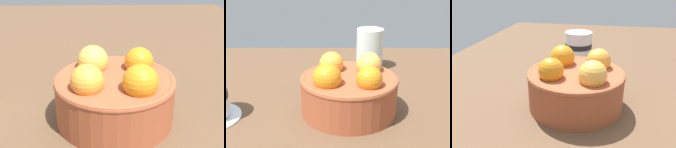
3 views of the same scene
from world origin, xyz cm
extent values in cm
cube|color=brown|center=(0.00, 0.00, -1.87)|extent=(152.28, 80.96, 3.73)
cylinder|color=#9E4C2D|center=(0.00, 0.00, 3.31)|extent=(16.88, 16.88, 6.62)
torus|color=#9E4C2D|center=(0.00, 0.00, 6.22)|extent=(17.08, 17.08, 1.00)
sphere|color=orange|center=(-3.15, 3.69, 7.80)|extent=(4.28, 4.28, 4.28)
sphere|color=#F1AC46|center=(-3.69, -3.15, 7.80)|extent=(4.62, 4.62, 4.62)
sphere|color=orange|center=(3.15, -3.69, 7.80)|extent=(4.44, 4.44, 4.44)
sphere|color=orange|center=(3.69, 3.15, 7.80)|extent=(4.73, 4.73, 4.73)
cylinder|color=silver|center=(24.35, 2.79, 0.30)|extent=(11.10, 11.10, 0.60)
cylinder|color=white|center=(24.35, 2.79, 4.35)|extent=(7.27, 7.27, 7.50)
cylinder|color=black|center=(24.35, 2.79, 4.43)|extent=(7.43, 7.43, 1.35)
camera|label=1|loc=(39.87, -1.52, 25.68)|focal=50.81mm
camera|label=2|loc=(1.78, 48.81, 26.23)|focal=48.64mm
camera|label=3|loc=(-37.59, -5.09, 22.13)|focal=37.67mm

